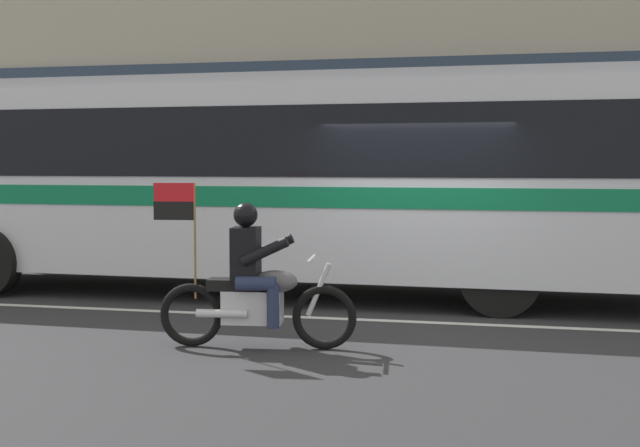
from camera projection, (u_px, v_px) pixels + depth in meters
ground_plane at (415, 313)px, 11.04m from camera, size 60.00×60.00×0.00m
sidewalk_curb at (443, 263)px, 16.00m from camera, size 28.00×3.80×0.15m
lane_center_stripe at (410, 321)px, 10.46m from camera, size 26.60×0.14×0.01m
office_building_facade at (454, 20)px, 17.86m from camera, size 28.00×0.89×10.06m
transit_bus at (264, 170)px, 12.59m from camera, size 12.84×2.88×3.22m
motorcycle_with_rider at (255, 286)px, 8.94m from camera, size 2.19×0.67×1.78m
fire_hydrant at (530, 248)px, 14.36m from camera, size 0.22×0.30×0.75m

